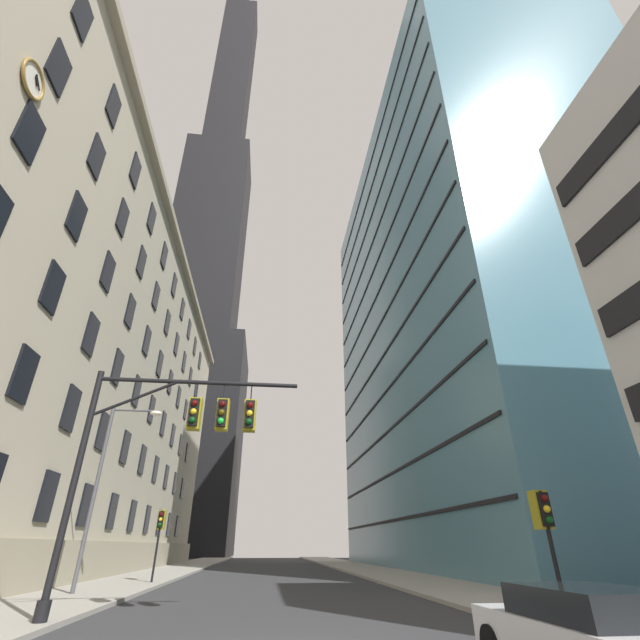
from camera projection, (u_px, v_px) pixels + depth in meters
name	position (u px, v px, depth m)	size (l,w,h in m)	color
station_building	(62.00, 373.00, 35.96)	(14.84, 63.95, 29.39)	#B2A88E
dark_skyscraper	(203.00, 283.00, 113.54)	(25.52, 25.52, 207.17)	black
glass_office_midrise	(458.00, 318.00, 51.38)	(19.72, 46.21, 51.74)	teal
traffic_signal_mast	(182.00, 432.00, 14.02)	(6.77, 0.63, 6.97)	black
traffic_light_near_right	(543.00, 516.00, 12.48)	(0.40, 0.63, 3.23)	black
traffic_light_far_left	(161.00, 524.00, 25.37)	(0.40, 0.63, 3.67)	black
street_lamppost	(106.00, 475.00, 20.41)	(2.47, 0.32, 8.00)	#47474C
parked_car	(593.00, 636.00, 6.76)	(2.01, 4.49, 1.35)	silver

